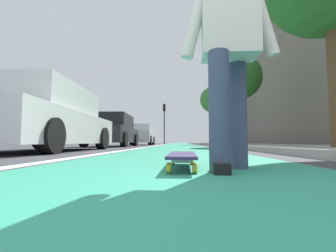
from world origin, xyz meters
The scene contains 14 objects.
ground_plane centered at (10.00, 0.00, 0.00)m, with size 80.00×80.00×0.00m, color #38383D.
bike_lane_paint centered at (24.00, 0.00, 0.00)m, with size 56.00×2.35×0.00m, color #288466.
lane_stripe_white centered at (20.00, 1.32, 0.00)m, with size 52.00×0.16×0.01m, color silver.
sidewalk_curb centered at (18.00, -3.28, 0.06)m, with size 52.00×3.20×0.12m, color #9E9B93.
building_facade centered at (22.00, -6.26, 4.53)m, with size 40.00×1.20×9.05m, color slate.
skateboard centered at (1.35, -0.07, 0.09)m, with size 0.84×0.21×0.11m.
skater_person centered at (1.21, -0.41, 0.94)m, with size 0.46×0.72×1.64m.
parked_car_near centered at (4.64, 3.06, 0.70)m, with size 4.47×2.09×1.47m.
parked_car_mid centered at (10.29, 3.16, 0.72)m, with size 4.31×1.99×1.49m.
parked_car_far centered at (16.53, 2.96, 0.72)m, with size 4.24×2.10×1.49m.
traffic_light centered at (24.76, 1.72, 3.03)m, with size 0.33×0.28×4.40m.
street_tree_mid centered at (10.51, -2.88, 3.25)m, with size 2.08×2.08×4.33m.
street_tree_far centered at (19.37, -2.88, 3.83)m, with size 2.27×2.27×5.00m.
pedestrian_distant centered at (10.94, -2.68, 0.98)m, with size 0.48×0.75×1.71m.
Camera 1 is at (-0.47, -0.06, 0.20)m, focal length 24.76 mm.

